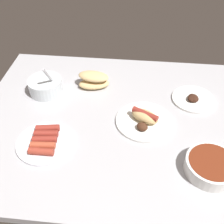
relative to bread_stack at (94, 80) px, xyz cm
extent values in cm
cube|color=#B2B2B7|center=(15.38, -20.23, -5.10)|extent=(120.00, 90.00, 3.00)
ellipsoid|color=#DBB77A|center=(0.11, -0.35, -1.80)|extent=(15.05, 10.04, 3.60)
ellipsoid|color=#DBB77A|center=(-0.11, 0.35, 1.80)|extent=(14.69, 9.17, 3.60)
cylinder|color=white|center=(23.40, -21.15, -3.10)|extent=(22.71, 22.71, 1.00)
ellipsoid|color=tan|center=(23.40, -21.15, -0.40)|extent=(12.71, 10.58, 4.40)
cylinder|color=maroon|center=(23.40, -21.15, 0.81)|extent=(10.51, 7.15, 2.40)
ellipsoid|color=#472819|center=(22.57, -26.19, -1.20)|extent=(5.62, 5.34, 2.80)
cylinder|color=white|center=(44.34, -5.13, -3.10)|extent=(18.31, 18.31, 1.00)
ellipsoid|color=#381E14|center=(43.47, -6.46, -1.51)|extent=(5.63, 6.09, 2.19)
ellipsoid|color=#381E14|center=(43.95, -6.37, -1.47)|extent=(5.78, 6.33, 2.26)
cylinder|color=white|center=(-12.47, -36.18, -3.10)|extent=(21.15, 21.15, 1.00)
cylinder|color=#9E3828|center=(-12.02, -41.81, -1.32)|extent=(8.78, 2.64, 2.57)
cylinder|color=#AD472D|center=(-12.24, -38.99, -1.32)|extent=(8.92, 3.18, 2.57)
cylinder|color=maroon|center=(-12.47, -36.18, -1.32)|extent=(8.99, 3.56, 2.57)
cylinder|color=maroon|center=(-12.69, -33.37, -1.32)|extent=(8.96, 3.38, 2.57)
cylinder|color=maroon|center=(-12.91, -30.55, -1.32)|extent=(9.05, 3.90, 2.57)
cylinder|color=white|center=(45.49, -42.28, -1.15)|extent=(17.15, 17.15, 4.91)
cylinder|color=maroon|center=(45.49, -42.28, 0.91)|extent=(15.43, 15.43, 1.00)
cylinder|color=silver|center=(-20.74, -6.05, -0.39)|extent=(14.82, 14.82, 6.41)
cylinder|color=beige|center=(-20.74, -6.05, 0.89)|extent=(13.04, 13.04, 2.89)
cube|color=#B7B7BC|center=(-17.40, -7.90, 5.69)|extent=(1.65, 9.23, 13.97)
camera|label=1|loc=(18.74, -99.75, 72.53)|focal=43.85mm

